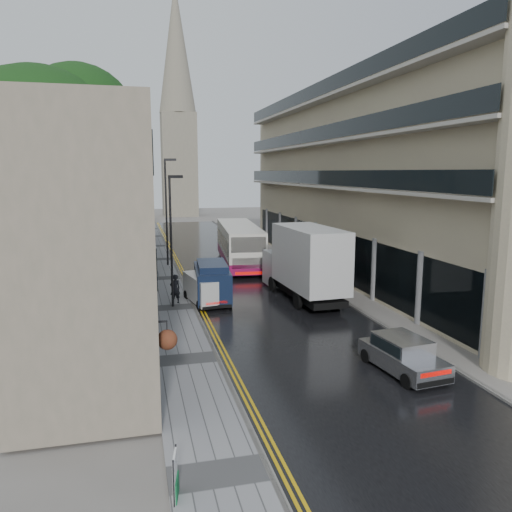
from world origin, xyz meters
name	(u,v)px	position (x,y,z in m)	size (l,w,h in m)	color
ground	(480,506)	(0.00, 0.00, 0.00)	(200.00, 200.00, 0.00)	slate
road	(240,276)	(0.00, 27.50, 0.01)	(9.00, 85.00, 0.02)	black
left_sidewalk	(163,279)	(-5.85, 27.50, 0.06)	(2.70, 85.00, 0.12)	gray
right_sidewalk	(307,272)	(5.40, 27.50, 0.06)	(1.80, 85.00, 0.12)	slate
old_shop_row	(110,197)	(-9.45, 30.00, 6.00)	(4.50, 56.00, 12.00)	gray
modern_block	(376,183)	(10.30, 26.00, 7.00)	(8.00, 40.00, 14.00)	tan
church_spire	(178,102)	(0.50, 82.00, 20.00)	(6.40, 6.40, 40.00)	gray
tree_near	(43,189)	(-12.50, 20.00, 6.95)	(10.56, 10.56, 13.89)	black
tree_far	(75,193)	(-12.20, 33.00, 6.23)	(9.24, 9.24, 12.46)	black
cream_bus	(227,251)	(-0.75, 28.74, 1.73)	(2.85, 12.54, 3.42)	silver
white_lorry	(298,270)	(1.27, 17.48, 2.32)	(2.63, 8.77, 4.60)	beige
silver_hatchback	(408,369)	(1.76, 6.28, 0.75)	(1.70, 3.90, 1.46)	#A5A5A9
white_van	(199,296)	(-4.30, 18.49, 0.91)	(1.68, 3.92, 1.77)	beige
navy_van	(198,287)	(-4.29, 18.90, 1.28)	(1.98, 4.96, 2.53)	#0E1A34
pedestrian	(175,289)	(-5.54, 20.05, 1.00)	(0.64, 0.42, 1.76)	black
lamp_post_near	(171,242)	(-5.74, 19.41, 3.89)	(0.85, 0.19, 7.54)	black
lamp_post_far	(166,213)	(-5.11, 32.83, 4.51)	(0.99, 0.22, 8.79)	black
estate_sign	(175,476)	(-7.05, 1.88, 0.69)	(0.08, 0.68, 1.13)	silver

